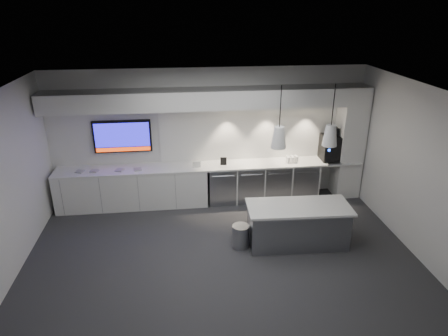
{
  "coord_description": "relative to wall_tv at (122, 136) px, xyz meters",
  "views": [
    {
      "loc": [
        -0.68,
        -6.05,
        4.27
      ],
      "look_at": [
        0.17,
        1.1,
        1.27
      ],
      "focal_mm": 32.0,
      "sensor_mm": 36.0,
      "label": 1
    }
  ],
  "objects": [
    {
      "name": "tray_a",
      "position": [
        -0.92,
        -0.33,
        -0.65
      ],
      "size": [
        0.2,
        0.2,
        0.02
      ],
      "primitive_type": "cube",
      "rotation": [
        0.0,
        0.0,
        -0.3
      ],
      "color": "#9C9C9C",
      "rests_on": "back_counter"
    },
    {
      "name": "column",
      "position": [
        5.1,
        -0.25,
        -0.26
      ],
      "size": [
        0.55,
        0.55,
        2.6
      ],
      "primitive_type": "cube",
      "color": "white",
      "rests_on": "floor"
    },
    {
      "name": "floor",
      "position": [
        1.9,
        -2.45,
        -1.56
      ],
      "size": [
        7.0,
        7.0,
        0.0
      ],
      "primitive_type": "plane",
      "color": "#2F2F32",
      "rests_on": "ground"
    },
    {
      "name": "pendant_right",
      "position": [
        3.81,
        -2.22,
        0.59
      ],
      "size": [
        0.26,
        0.26,
        1.07
      ],
      "color": "white",
      "rests_on": "ceiling"
    },
    {
      "name": "cup_cluster",
      "position": [
        3.75,
        -0.32,
        -0.59
      ],
      "size": [
        0.27,
        0.17,
        0.14
      ],
      "primitive_type": null,
      "color": "white",
      "rests_on": "back_counter"
    },
    {
      "name": "wall_tv",
      "position": [
        0.0,
        0.0,
        0.0
      ],
      "size": [
        1.25,
        0.07,
        0.72
      ],
      "color": "black",
      "rests_on": "wall_back"
    },
    {
      "name": "tray_b",
      "position": [
        -0.62,
        -0.34,
        -0.65
      ],
      "size": [
        0.2,
        0.2,
        0.02
      ],
      "primitive_type": "cube",
      "rotation": [
        0.0,
        0.0,
        -0.26
      ],
      "color": "#9C9C9C",
      "rests_on": "back_counter"
    },
    {
      "name": "coffee_machine",
      "position": [
        4.67,
        -0.25,
        -0.34
      ],
      "size": [
        0.43,
        0.6,
        0.77
      ],
      "rotation": [
        0.0,
        0.0,
        -0.02
      ],
      "color": "black",
      "rests_on": "back_counter"
    },
    {
      "name": "ceiling",
      "position": [
        1.9,
        -2.45,
        1.44
      ],
      "size": [
        7.0,
        7.0,
        0.0
      ],
      "primitive_type": "plane",
      "rotation": [
        3.14,
        0.0,
        0.0
      ],
      "color": "black",
      "rests_on": "wall_back"
    },
    {
      "name": "tray_d",
      "position": [
        0.3,
        -0.36,
        -0.65
      ],
      "size": [
        0.19,
        0.19,
        0.02
      ],
      "primitive_type": "cube",
      "rotation": [
        0.0,
        0.0,
        0.18
      ],
      "color": "#9C9C9C",
      "rests_on": "back_counter"
    },
    {
      "name": "wall_right",
      "position": [
        5.4,
        -2.45,
        -0.06
      ],
      "size": [
        0.0,
        7.0,
        7.0
      ],
      "primitive_type": "plane",
      "rotation": [
        1.57,
        0.0,
        -1.57
      ],
      "color": "silver",
      "rests_on": "floor"
    },
    {
      "name": "soffit",
      "position": [
        1.9,
        -0.25,
        0.84
      ],
      "size": [
        6.9,
        0.6,
        0.4
      ],
      "primitive_type": "cube",
      "color": "white",
      "rests_on": "wall_back"
    },
    {
      "name": "wall_left",
      "position": [
        -1.6,
        -2.45,
        -0.06
      ],
      "size": [
        0.0,
        7.0,
        7.0
      ],
      "primitive_type": "plane",
      "rotation": [
        1.57,
        0.0,
        1.57
      ],
      "color": "silver",
      "rests_on": "floor"
    },
    {
      "name": "pendant_left",
      "position": [
        2.91,
        -2.22,
        0.59
      ],
      "size": [
        0.26,
        0.26,
        1.07
      ],
      "color": "white",
      "rests_on": "ceiling"
    },
    {
      "name": "wall_front",
      "position": [
        1.9,
        -4.95,
        -0.06
      ],
      "size": [
        7.0,
        0.0,
        7.0
      ],
      "primitive_type": "plane",
      "rotation": [
        -1.57,
        0.0,
        0.0
      ],
      "color": "silver",
      "rests_on": "floor"
    },
    {
      "name": "sign_white",
      "position": [
        1.58,
        -0.37,
        -0.59
      ],
      "size": [
        0.18,
        0.03,
        0.14
      ],
      "primitive_type": "cube",
      "rotation": [
        0.0,
        0.0,
        0.05
      ],
      "color": "white",
      "rests_on": "back_counter"
    },
    {
      "name": "wall_back",
      "position": [
        1.9,
        0.05,
        -0.06
      ],
      "size": [
        7.0,
        0.0,
        7.0
      ],
      "primitive_type": "plane",
      "rotation": [
        1.57,
        0.0,
        0.0
      ],
      "color": "silver",
      "rests_on": "floor"
    },
    {
      "name": "left_base_cabinets",
      "position": [
        0.15,
        -0.27,
        -1.13
      ],
      "size": [
        3.3,
        0.63,
        0.86
      ],
      "primitive_type": "cube",
      "color": "white",
      "rests_on": "floor"
    },
    {
      "name": "fridge_unit_d",
      "position": [
        4.04,
        -0.27,
        -1.13
      ],
      "size": [
        0.6,
        0.61,
        0.85
      ],
      "primitive_type": "cube",
      "color": "gray",
      "rests_on": "floor"
    },
    {
      "name": "fridge_unit_a",
      "position": [
        2.15,
        -0.27,
        -1.13
      ],
      "size": [
        0.6,
        0.61,
        0.85
      ],
      "primitive_type": "cube",
      "color": "gray",
      "rests_on": "floor"
    },
    {
      "name": "tray_c",
      "position": [
        -0.08,
        -0.35,
        -0.65
      ],
      "size": [
        0.2,
        0.2,
        0.02
      ],
      "primitive_type": "cube",
      "rotation": [
        0.0,
        0.0,
        -0.33
      ],
      "color": "#9C9C9C",
      "rests_on": "back_counter"
    },
    {
      "name": "island",
      "position": [
        3.36,
        -2.22,
        -1.15
      ],
      "size": [
        1.93,
        0.89,
        0.81
      ],
      "rotation": [
        0.0,
        0.0,
        -0.04
      ],
      "color": "gray",
      "rests_on": "floor"
    },
    {
      "name": "back_counter",
      "position": [
        1.9,
        -0.27,
        -0.68
      ],
      "size": [
        6.8,
        0.65,
        0.04
      ],
      "primitive_type": "cube",
      "color": "white",
      "rests_on": "left_base_cabinets"
    },
    {
      "name": "bin",
      "position": [
        2.29,
        -2.2,
        -1.33
      ],
      "size": [
        0.34,
        0.34,
        0.45
      ],
      "primitive_type": "cylinder",
      "rotation": [
        0.0,
        0.0,
        0.05
      ],
      "color": "gray",
      "rests_on": "floor"
    },
    {
      "name": "fridge_unit_c",
      "position": [
        3.41,
        -0.27,
        -1.13
      ],
      "size": [
        0.6,
        0.61,
        0.85
      ],
      "primitive_type": "cube",
      "color": "gray",
      "rests_on": "floor"
    },
    {
      "name": "backsplash",
      "position": [
        3.1,
        0.03,
        -0.01
      ],
      "size": [
        4.6,
        0.03,
        1.3
      ],
      "primitive_type": "cube",
      "color": "white",
      "rests_on": "wall_back"
    },
    {
      "name": "sign_black",
      "position": [
        2.19,
        -0.3,
        -0.57
      ],
      "size": [
        0.14,
        0.03,
        0.18
      ],
      "primitive_type": "cube",
      "rotation": [
        0.0,
        0.0,
        -0.09
      ],
      "color": "black",
      "rests_on": "back_counter"
    },
    {
      "name": "fridge_unit_b",
      "position": [
        2.78,
        -0.27,
        -1.13
      ],
      "size": [
        0.6,
        0.61,
        0.85
      ],
      "primitive_type": "cube",
      "color": "gray",
      "rests_on": "floor"
    }
  ]
}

